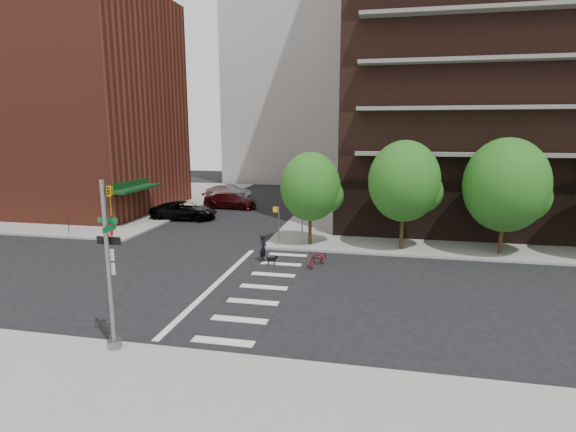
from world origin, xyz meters
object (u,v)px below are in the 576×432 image
(scooter, at_px, (318,258))
(dog_walker, at_px, (263,248))
(parked_car_silver, at_px, (229,192))
(traffic_signal, at_px, (110,279))
(parked_car_black, at_px, (184,211))
(fire_hydrant, at_px, (111,231))
(parked_car_maroon, at_px, (230,201))

(scooter, distance_m, dog_walker, 3.34)
(parked_car_silver, bearing_deg, scooter, -144.29)
(traffic_signal, bearing_deg, dog_walker, 79.00)
(parked_car_black, relative_size, scooter, 2.96)
(fire_hydrant, bearing_deg, traffic_signal, -56.74)
(scooter, bearing_deg, parked_car_maroon, 146.76)
(fire_hydrant, bearing_deg, dog_walker, -15.62)
(parked_car_black, distance_m, parked_car_maroon, 6.53)
(parked_car_maroon, height_order, dog_walker, dog_walker)
(fire_hydrant, xyz_separation_m, parked_car_silver, (2.30, 19.34, 0.28))
(parked_car_black, relative_size, parked_car_maroon, 1.06)
(fire_hydrant, distance_m, parked_car_maroon, 14.33)
(parked_car_black, height_order, dog_walker, dog_walker)
(dog_walker, bearing_deg, parked_car_black, 47.55)
(dog_walker, bearing_deg, scooter, -89.93)
(traffic_signal, distance_m, scooter, 13.04)
(traffic_signal, xyz_separation_m, parked_car_maroon, (-5.63, 28.93, -1.92))
(fire_hydrant, bearing_deg, parked_car_silver, 83.22)
(parked_car_black, xyz_separation_m, dog_walker, (10.03, -10.90, 0.02))
(fire_hydrant, relative_size, scooter, 0.38)
(parked_car_silver, xyz_separation_m, dog_walker, (10.03, -22.79, -0.02))
(traffic_signal, relative_size, parked_car_black, 1.06)
(parked_car_black, xyz_separation_m, parked_car_maroon, (2.10, 6.19, -0.01))
(fire_hydrant, xyz_separation_m, parked_car_black, (2.30, 7.45, 0.24))
(fire_hydrant, xyz_separation_m, dog_walker, (12.33, -3.45, 0.26))
(scooter, xyz_separation_m, dog_walker, (-3.31, 0.28, 0.31))
(parked_car_black, bearing_deg, parked_car_silver, -4.59)
(parked_car_maroon, bearing_deg, scooter, -142.49)
(fire_hydrant, distance_m, parked_car_silver, 19.48)
(parked_car_silver, bearing_deg, fire_hydrant, 178.89)
(traffic_signal, height_order, parked_car_silver, traffic_signal)
(scooter, bearing_deg, traffic_signal, -92.04)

